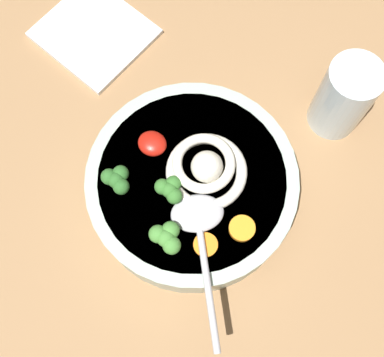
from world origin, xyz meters
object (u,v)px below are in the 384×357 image
Objects in this scene: drinking_glass at (344,98)px; soup_bowl at (192,186)px; noodle_pile at (206,168)px; soup_spoon at (199,225)px; folded_napkin at (94,33)px.

soup_bowl is at bearing 58.41° from drinking_glass.
noodle_pile is (-1.00, -1.47, 4.36)cm from soup_bowl.
drinking_glass reaches higher than soup_spoon.
noodle_pile is 28.44cm from folded_napkin.
drinking_glass reaches higher than noodle_pile.
soup_bowl is at bearing -180.00° from soup_spoon.
folded_napkin is at bearing 7.20° from drinking_glass.
noodle_pile is 0.72× the size of folded_napkin.
soup_spoon is at bearing 111.67° from noodle_pile.
drinking_glass is at bearing -121.59° from soup_bowl.
folded_napkin is (24.47, -12.57, -7.23)cm from noodle_pile.
soup_spoon is at bearing 71.09° from drinking_glass.
soup_spoon is 33.44cm from folded_napkin.
soup_bowl is 1.58× the size of soup_spoon.
drinking_glass reaches higher than folded_napkin.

